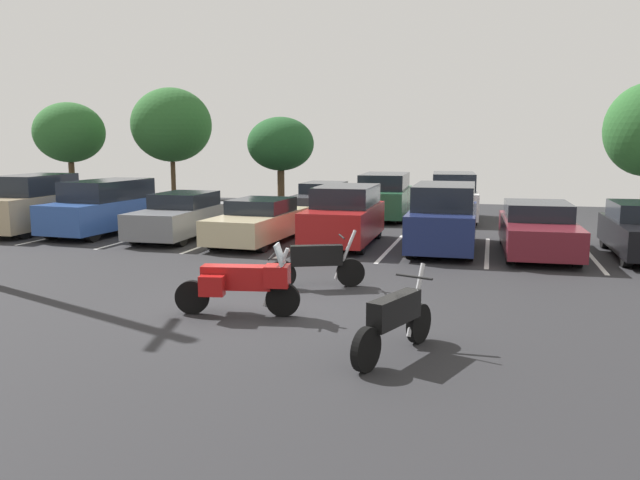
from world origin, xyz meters
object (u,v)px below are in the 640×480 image
at_px(car_maroon, 538,229).
at_px(car_champagne, 259,222).
at_px(motorcycle_third, 395,320).
at_px(car_red, 345,216).
at_px(car_blue, 104,207).
at_px(car_far_white, 453,197).
at_px(car_far_green, 384,196).
at_px(motorcycle_second, 317,263).
at_px(car_tan, 33,204).
at_px(motorcycle_touring, 241,282).
at_px(car_far_charcoal, 322,199).
at_px(car_grey, 182,216).
at_px(car_navy, 444,218).

bearing_deg(car_maroon, car_champagne, -179.54).
relative_size(motorcycle_third, car_red, 0.47).
xyz_separation_m(car_blue, car_far_white, (11.42, 7.09, 0.02)).
bearing_deg(car_far_green, car_champagne, -110.54).
bearing_deg(motorcycle_second, car_champagne, 121.57).
bearing_deg(car_champagne, motorcycle_second, -58.43).
bearing_deg(car_maroon, car_tan, 179.68).
xyz_separation_m(motorcycle_touring, car_far_white, (2.88, 15.58, 0.32)).
height_order(car_tan, car_maroon, car_tan).
distance_m(car_champagne, car_red, 2.71).
bearing_deg(car_blue, car_maroon, -1.41).
bearing_deg(motorcycle_touring, car_maroon, 55.21).
height_order(car_blue, car_far_white, car_far_white).
xyz_separation_m(motorcycle_second, car_far_charcoal, (-3.47, 13.39, 0.15)).
height_order(motorcycle_touring, car_maroon, car_maroon).
bearing_deg(car_far_white, car_blue, -148.17).
xyz_separation_m(car_champagne, car_far_white, (5.55, 7.50, 0.28)).
relative_size(car_grey, car_navy, 0.98).
distance_m(car_grey, car_navy, 8.54).
xyz_separation_m(car_blue, car_far_green, (8.62, 6.93, -0.00)).
xyz_separation_m(motorcycle_touring, car_tan, (-11.19, 8.24, 0.35)).
height_order(motorcycle_third, car_grey, car_grey).
height_order(motorcycle_second, car_far_green, car_far_green).
height_order(car_champagne, car_far_green, car_far_green).
bearing_deg(car_navy, motorcycle_third, -89.92).
bearing_deg(car_navy, car_red, 178.00).
height_order(car_champagne, car_maroon, car_maroon).
xyz_separation_m(car_tan, car_red, (11.20, 0.15, -0.08)).
relative_size(car_navy, car_far_green, 0.99).
xyz_separation_m(car_tan, car_far_white, (14.07, 7.34, -0.03)).
xyz_separation_m(motorcycle_third, car_far_white, (-0.16, 17.07, 0.39)).
distance_m(car_grey, car_champagne, 2.86).
distance_m(car_grey, car_red, 5.53).
bearing_deg(car_blue, car_grey, -2.48).
relative_size(car_tan, car_far_green, 0.93).
bearing_deg(car_far_green, car_far_charcoal, 170.19).
bearing_deg(motorcycle_touring, motorcycle_second, 73.38).
bearing_deg(car_red, car_maroon, -2.52).
height_order(motorcycle_third, car_champagne, car_champagne).
height_order(car_champagne, car_far_charcoal, car_far_charcoal).
bearing_deg(motorcycle_second, car_far_white, 80.74).
relative_size(motorcycle_second, car_maroon, 0.41).
bearing_deg(motorcycle_third, car_grey, 130.96).
height_order(car_grey, car_maroon, car_grey).
relative_size(car_grey, car_far_green, 0.97).
bearing_deg(motorcycle_third, car_maroon, 74.81).
height_order(motorcycle_touring, motorcycle_second, motorcycle_touring).
height_order(car_maroon, car_far_white, car_far_white).
bearing_deg(motorcycle_second, motorcycle_touring, -106.62).
height_order(car_tan, car_far_white, car_tan).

